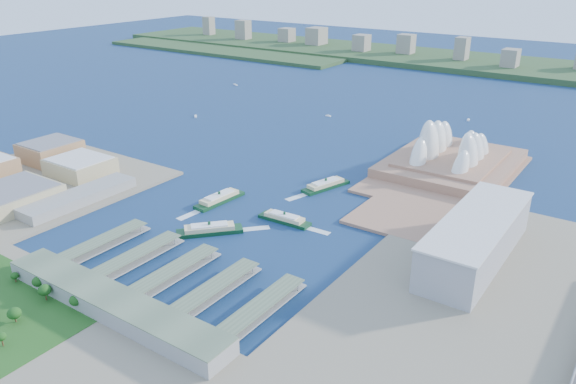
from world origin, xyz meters
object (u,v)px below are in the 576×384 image
Objects in this scene: ferry_a at (219,197)px; ferry_b at (326,183)px; toaster_building at (476,239)px; opera_house at (454,143)px; ferry_d at (284,217)px; ferry_c at (209,227)px.

ferry_a is 115.76m from ferry_b.
toaster_building is at bearing 10.18° from ferry_a.
opera_house is 3.12× the size of ferry_b.
ferry_d is (11.36, -93.38, -0.56)m from ferry_b.
opera_house is 309.30m from ferry_c.
ferry_d is at bearing -66.45° from ferry_b.
opera_house is at bearing -70.19° from ferry_c.
ferry_b is 1.11× the size of ferry_d.
toaster_building reaches higher than ferry_b.
toaster_building reaches higher than ferry_d.
ferry_b is at bearing 159.52° from toaster_building.
ferry_b is (-90.42, -132.60, -26.54)m from opera_house.
ferry_a is (-249.49, -25.50, -14.94)m from toaster_building.
opera_house is 240.94m from ferry_d.
ferry_c reaches higher than ferry_b.
opera_house is at bearing 59.08° from ferry_a.
opera_house is 3.05× the size of ferry_c.
ferry_a is (-159.49, -225.50, -26.44)m from opera_house.
toaster_building is at bearing -3.87° from ferry_b.
toaster_building reaches higher than ferry_a.
ferry_c is at bearing -113.04° from opera_house.
toaster_building is 2.64× the size of ferry_a.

